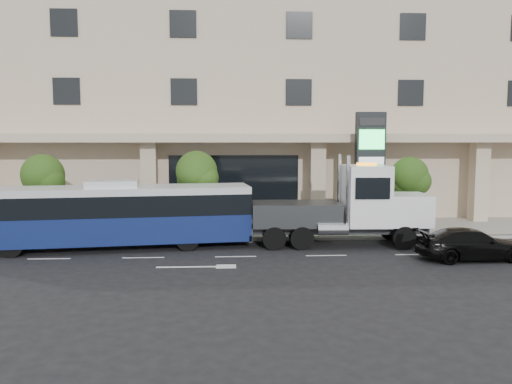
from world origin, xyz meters
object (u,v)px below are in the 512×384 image
(tow_truck, at_px, (348,208))
(signage_pylon, at_px, (370,169))
(city_bus, at_px, (113,214))
(black_sedan, at_px, (471,244))

(tow_truck, height_order, signage_pylon, signage_pylon)
(city_bus, relative_size, signage_pylon, 2.00)
(city_bus, height_order, black_sedan, city_bus)
(city_bus, relative_size, tow_truck, 1.35)
(city_bus, distance_m, tow_truck, 11.16)
(city_bus, relative_size, black_sedan, 2.80)
(black_sedan, bearing_deg, tow_truck, 52.07)
(tow_truck, relative_size, signage_pylon, 1.48)
(tow_truck, height_order, black_sedan, tow_truck)
(black_sedan, height_order, signage_pylon, signage_pylon)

